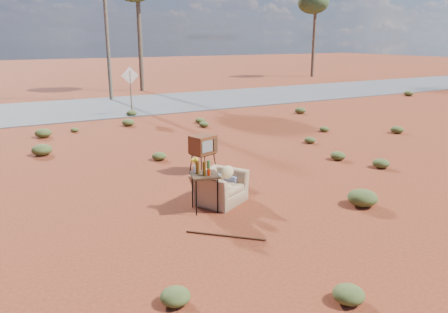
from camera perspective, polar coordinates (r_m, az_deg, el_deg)
ground at (r=9.20m, az=1.51°, el=-6.75°), size 140.00×140.00×0.00m
highway at (r=23.02m, az=-17.73°, el=6.01°), size 140.00×7.00×0.04m
armchair at (r=9.44m, az=-0.40°, el=-3.42°), size 1.34×1.26×0.90m
tv_unit at (r=11.41m, az=-2.76°, el=1.51°), size 0.73×0.65×0.99m
side_table at (r=8.84m, az=-2.84°, el=-2.13°), size 0.66×0.66×1.09m
rusty_bar at (r=7.94m, az=0.20°, el=-10.30°), size 1.10×1.03×0.04m
road_sign at (r=20.30m, az=-12.15°, el=9.46°), size 0.78×0.06×2.19m
eucalyptus_right at (r=41.00m, az=11.86°, el=18.48°), size 3.20×3.20×7.10m
utility_pole_center at (r=25.65m, az=-15.12°, el=16.36°), size 1.40×0.20×8.00m
scrub_patch at (r=12.71m, az=-11.82°, el=-0.14°), size 17.49×8.07×0.33m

